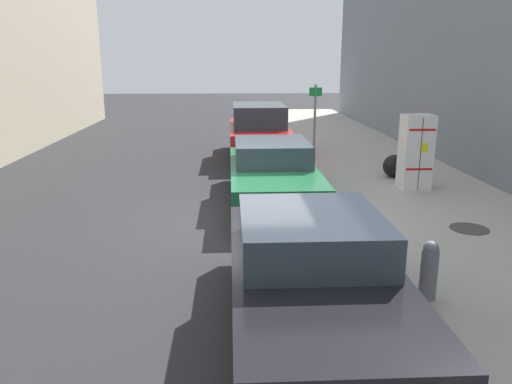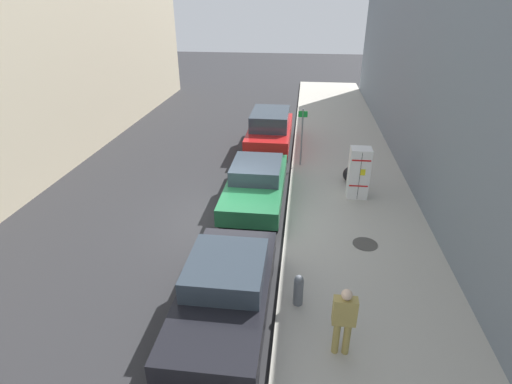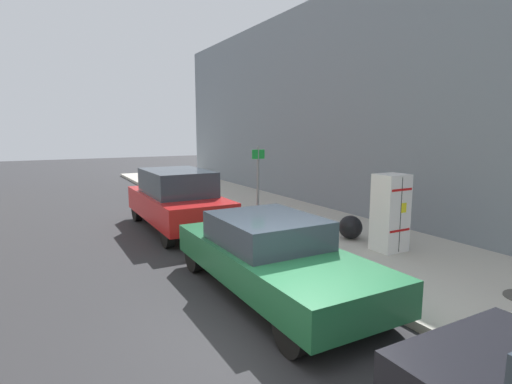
% 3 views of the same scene
% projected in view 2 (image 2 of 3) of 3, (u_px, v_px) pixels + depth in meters
% --- Properties ---
extents(ground_plane, '(80.00, 80.00, 0.00)m').
position_uv_depth(ground_plane, '(230.00, 219.00, 12.86)').
color(ground_plane, '#28282B').
extents(sidewalk_slab, '(4.38, 44.00, 0.15)m').
position_uv_depth(sidewalk_slab, '(356.00, 225.00, 12.40)').
color(sidewalk_slab, '#B2ADA0').
rests_on(sidewalk_slab, ground).
extents(building_facade_near, '(2.42, 39.60, 7.55)m').
position_uv_depth(building_facade_near, '(505.00, 112.00, 10.38)').
color(building_facade_near, slate).
rests_on(building_facade_near, ground).
extents(discarded_refrigerator, '(0.69, 0.61, 1.78)m').
position_uv_depth(discarded_refrigerator, '(359.00, 173.00, 13.64)').
color(discarded_refrigerator, white).
rests_on(discarded_refrigerator, sidewalk_slab).
extents(manhole_cover, '(0.70, 0.70, 0.02)m').
position_uv_depth(manhole_cover, '(365.00, 244.00, 11.34)').
color(manhole_cover, '#47443F').
rests_on(manhole_cover, sidewalk_slab).
extents(street_sign_post, '(0.36, 0.07, 2.35)m').
position_uv_depth(street_sign_post, '(302.00, 134.00, 16.00)').
color(street_sign_post, slate).
rests_on(street_sign_post, sidewalk_slab).
extents(fire_hydrant, '(0.22, 0.22, 0.79)m').
position_uv_depth(fire_hydrant, '(298.00, 289.00, 9.00)').
color(fire_hydrant, slate).
rests_on(fire_hydrant, sidewalk_slab).
extents(trash_bag, '(0.60, 0.60, 0.60)m').
position_uv_depth(trash_bag, '(351.00, 174.00, 14.97)').
color(trash_bag, black).
rests_on(trash_bag, sidewalk_slab).
extents(pedestrian_standing_near, '(0.45, 0.22, 1.56)m').
position_uv_depth(pedestrian_standing_near, '(344.00, 318.00, 7.54)').
color(pedestrian_standing_near, '#A8934C').
rests_on(pedestrian_standing_near, sidewalk_slab).
extents(parked_suv_red, '(1.88, 4.61, 1.76)m').
position_uv_depth(parked_suv_red, '(270.00, 129.00, 18.39)').
color(parked_suv_red, red).
rests_on(parked_suv_red, ground).
extents(parked_sedan_green, '(1.88, 4.76, 1.38)m').
position_uv_depth(parked_sedan_green, '(256.00, 182.00, 13.71)').
color(parked_sedan_green, '#1E6038').
rests_on(parked_sedan_green, ground).
extents(parked_sedan_dark, '(1.90, 4.49, 1.40)m').
position_uv_depth(parked_sedan_dark, '(225.00, 289.00, 8.73)').
color(parked_sedan_dark, black).
rests_on(parked_sedan_dark, ground).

